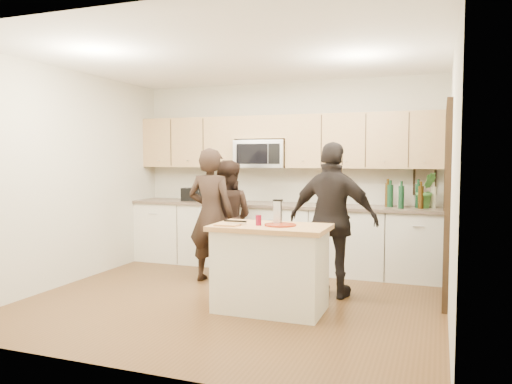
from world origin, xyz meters
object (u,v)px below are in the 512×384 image
(woman_left, at_px, (211,215))
(woman_right, at_px, (333,220))
(toaster, at_px, (193,194))
(island, at_px, (270,267))
(woman_center, at_px, (226,218))

(woman_left, xyz_separation_m, woman_right, (1.61, -0.17, 0.03))
(toaster, bearing_deg, woman_right, -25.96)
(island, relative_size, woman_left, 0.70)
(island, xyz_separation_m, toaster, (-1.88, 1.90, 0.58))
(woman_right, bearing_deg, woman_center, -12.81)
(woman_center, distance_m, woman_right, 1.67)
(toaster, xyz_separation_m, woman_left, (0.77, -0.99, -0.18))
(toaster, bearing_deg, woman_center, -36.45)
(woman_left, bearing_deg, island, 141.81)
(island, distance_m, toaster, 2.73)
(woman_right, bearing_deg, toaster, -19.10)
(island, distance_m, woman_left, 1.49)
(toaster, height_order, woman_center, woman_center)
(woman_left, relative_size, woman_center, 1.10)
(woman_center, xyz_separation_m, woman_right, (1.57, -0.56, 0.11))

